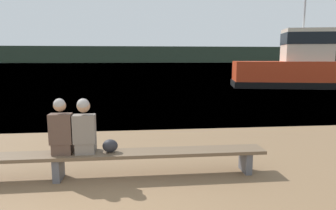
# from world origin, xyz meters

# --- Properties ---
(water_surface) EXTENTS (240.00, 240.00, 0.00)m
(water_surface) POSITION_xyz_m (0.00, 125.77, 0.00)
(water_surface) COLOR #426B8E
(water_surface) RESTS_ON ground
(far_shoreline) EXTENTS (600.00, 12.00, 7.04)m
(far_shoreline) POSITION_xyz_m (0.00, 134.58, 3.52)
(far_shoreline) COLOR #2D3D2D
(far_shoreline) RESTS_ON ground
(bench_main) EXTENTS (7.32, 0.47, 0.45)m
(bench_main) POSITION_xyz_m (-0.49, 2.34, 0.37)
(bench_main) COLOR brown
(bench_main) RESTS_ON ground
(person_left) EXTENTS (0.37, 0.40, 0.97)m
(person_left) POSITION_xyz_m (-0.40, 2.35, 0.88)
(person_left) COLOR #4C382D
(person_left) RESTS_ON bench_main
(person_right) EXTENTS (0.37, 0.41, 0.97)m
(person_right) POSITION_xyz_m (-0.01, 2.34, 0.89)
(person_right) COLOR #70665B
(person_right) RESTS_ON bench_main
(shopping_bag) EXTENTS (0.27, 0.21, 0.23)m
(shopping_bag) POSITION_xyz_m (0.41, 2.35, 0.57)
(shopping_bag) COLOR #232328
(shopping_bag) RESTS_ON bench_main
(tugboat_red) EXTENTS (9.74, 5.18, 7.22)m
(tugboat_red) POSITION_xyz_m (12.60, 17.63, 1.30)
(tugboat_red) COLOR red
(tugboat_red) RESTS_ON water_surface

